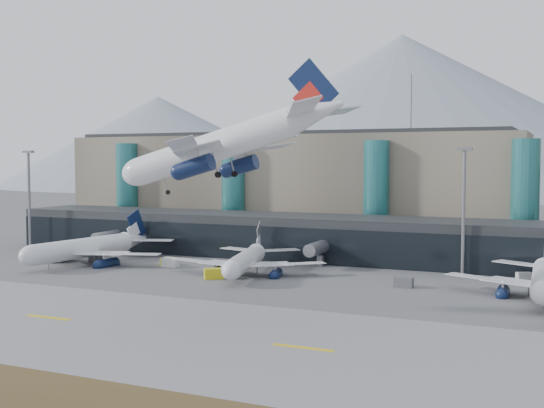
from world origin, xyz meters
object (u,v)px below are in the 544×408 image
(lightmast_mid, at_px, (464,203))
(veh_c, at_px, (404,282))
(hero_jet, at_px, (233,135))
(veh_h, at_px, (214,274))
(lightmast_left, at_px, (29,193))
(jet_parked_right, at_px, (544,270))
(veh_d, at_px, (524,276))
(veh_b, at_px, (166,261))
(veh_f, at_px, (96,256))
(jet_parked_mid, at_px, (248,254))
(veh_a, at_px, (171,262))
(jet_parked_left, at_px, (95,241))

(lightmast_mid, bearing_deg, veh_c, -113.28)
(hero_jet, distance_m, veh_h, 41.74)
(lightmast_left, height_order, lightmast_mid, same)
(lightmast_left, bearing_deg, jet_parked_right, -5.71)
(lightmast_left, distance_m, veh_d, 122.53)
(lightmast_left, relative_size, veh_d, 9.16)
(veh_b, relative_size, veh_h, 0.77)
(hero_jet, distance_m, jet_parked_right, 59.08)
(veh_c, height_order, veh_f, veh_f)
(jet_parked_mid, height_order, veh_f, jet_parked_mid)
(jet_parked_right, xyz_separation_m, veh_f, (-95.64, 1.16, -3.16))
(lightmast_left, relative_size, hero_jet, 0.66)
(lightmast_mid, xyz_separation_m, hero_jet, (-25.31, -51.60, 12.27))
(veh_d, bearing_deg, jet_parked_mid, 165.05)
(lightmast_mid, bearing_deg, jet_parked_mid, -158.73)
(jet_parked_mid, bearing_deg, veh_a, 73.94)
(jet_parked_left, bearing_deg, lightmast_left, 75.94)
(jet_parked_right, height_order, veh_h, jet_parked_right)
(jet_parked_mid, height_order, veh_h, jet_parked_mid)
(veh_d, distance_m, veh_f, 92.45)
(lightmast_mid, distance_m, jet_parked_mid, 44.45)
(jet_parked_left, bearing_deg, veh_a, -80.66)
(veh_b, bearing_deg, jet_parked_left, 95.27)
(veh_h, bearing_deg, veh_a, 111.82)
(veh_a, bearing_deg, veh_f, 177.84)
(lightmast_left, bearing_deg, jet_parked_left, -21.87)
(jet_parked_mid, height_order, veh_c, jet_parked_mid)
(jet_parked_mid, xyz_separation_m, veh_c, (32.49, -2.41, -3.14))
(veh_c, height_order, veh_h, veh_h)
(hero_jet, bearing_deg, veh_a, 132.56)
(jet_parked_right, distance_m, veh_d, 14.59)
(lightmast_left, bearing_deg, lightmast_mid, 1.56)
(veh_c, bearing_deg, lightmast_mid, 68.73)
(hero_jet, bearing_deg, jet_parked_mid, 112.29)
(hero_jet, bearing_deg, lightmast_left, 149.81)
(lightmast_left, height_order, hero_jet, hero_jet)
(veh_a, bearing_deg, hero_jet, -47.91)
(veh_b, distance_m, veh_c, 54.24)
(hero_jet, relative_size, veh_c, 11.56)
(veh_a, relative_size, veh_c, 1.07)
(veh_h, bearing_deg, hero_jet, -93.56)
(jet_parked_mid, bearing_deg, veh_c, -107.98)
(veh_f, bearing_deg, veh_b, -105.25)
(lightmast_mid, bearing_deg, veh_f, -169.76)
(veh_a, bearing_deg, veh_h, -31.55)
(veh_c, bearing_deg, veh_b, 176.45)
(jet_parked_right, distance_m, veh_b, 77.70)
(lightmast_mid, bearing_deg, jet_parked_right, -44.60)
(veh_c, distance_m, veh_h, 36.39)
(jet_parked_mid, bearing_deg, jet_parked_left, 75.89)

